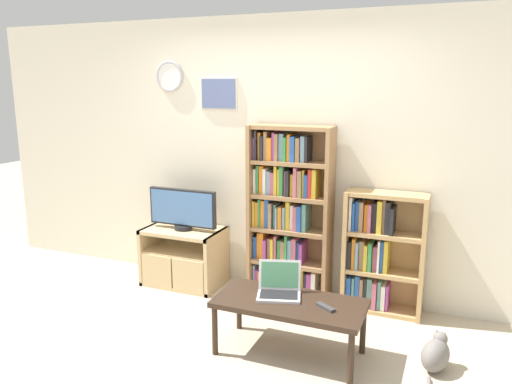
% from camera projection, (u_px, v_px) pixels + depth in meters
% --- Properties ---
extents(ground_plane, '(18.00, 18.00, 0.00)m').
position_uv_depth(ground_plane, '(200.00, 371.00, 3.52)').
color(ground_plane, '#BCAD93').
extents(wall_back, '(6.56, 0.09, 2.60)m').
position_uv_depth(wall_back, '(279.00, 157.00, 4.72)').
color(wall_back, beige).
rests_on(wall_back, ground_plane).
extents(tv_stand, '(0.77, 0.49, 0.57)m').
position_uv_depth(tv_stand, '(183.00, 256.00, 4.99)').
color(tv_stand, tan).
rests_on(tv_stand, ground_plane).
extents(television, '(0.71, 0.18, 0.41)m').
position_uv_depth(television, '(183.00, 209.00, 4.88)').
color(television, black).
rests_on(television, tv_stand).
extents(bookshelf_tall, '(0.77, 0.27, 1.62)m').
position_uv_depth(bookshelf_tall, '(287.00, 214.00, 4.63)').
color(bookshelf_tall, '#9E754C').
rests_on(bookshelf_tall, ground_plane).
extents(bookshelf_short, '(0.69, 0.27, 1.08)m').
position_uv_depth(bookshelf_short, '(378.00, 253.00, 4.37)').
color(bookshelf_short, tan).
rests_on(bookshelf_short, ground_plane).
extents(coffee_table, '(1.10, 0.52, 0.42)m').
position_uv_depth(coffee_table, '(290.00, 306.00, 3.67)').
color(coffee_table, '#332319').
rests_on(coffee_table, ground_plane).
extents(laptop, '(0.38, 0.35, 0.24)m').
position_uv_depth(laptop, '(279.00, 287.00, 3.75)').
color(laptop, silver).
rests_on(laptop, coffee_table).
extents(remote_near_laptop, '(0.16, 0.12, 0.02)m').
position_uv_depth(remote_near_laptop, '(326.00, 307.00, 3.53)').
color(remote_near_laptop, '#38383A').
rests_on(remote_near_laptop, coffee_table).
extents(cat, '(0.25, 0.51, 0.27)m').
position_uv_depth(cat, '(436.00, 354.00, 3.51)').
color(cat, slate).
rests_on(cat, ground_plane).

